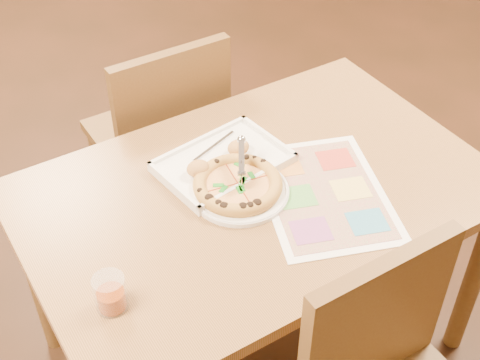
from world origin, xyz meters
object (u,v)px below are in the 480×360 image
pizza (238,184)px  pizza_cutter (241,162)px  dining_table (257,210)px  glass_tumbler (111,295)px  appetizer_tray (223,163)px  plate (240,192)px  menu (324,193)px  chair_far (164,124)px

pizza → pizza_cutter: size_ratio=1.99×
dining_table → glass_tumbler: glass_tumbler is taller
dining_table → appetizer_tray: (-0.04, 0.13, 0.10)m
plate → pizza_cutter: size_ratio=2.17×
plate → pizza: bearing=98.3°
glass_tumbler → menu: bearing=4.5°
pizza → menu: (0.20, -0.13, -0.02)m
chair_far → pizza: bearing=84.6°
appetizer_tray → dining_table: bearing=-74.9°
plate → appetizer_tray: bearing=81.7°
pizza → glass_tumbler: glass_tumbler is taller
menu → dining_table: bearing=140.7°
plate → menu: 0.23m
pizza_cutter → glass_tumbler: bearing=145.1°
dining_table → pizza: 0.13m
dining_table → pizza_cutter: (-0.03, 0.04, 0.17)m
glass_tumbler → menu: 0.66m
glass_tumbler → chair_far: bearing=56.4°
dining_table → chair_far: (-0.00, 0.60, -0.07)m
dining_table → pizza: size_ratio=5.23×
plate → menu: bearing=-32.2°
pizza_cutter → glass_tumbler: 0.53m
plate → pizza_cutter: 0.08m
plate → dining_table: bearing=-7.1°
chair_far → appetizer_tray: chair_far is taller
pizza_cutter → menu: 0.24m
pizza_cutter → menu: bearing=-100.9°
pizza → pizza_cutter: bearing=41.4°
menu → pizza: bearing=146.0°
pizza → dining_table: bearing=-16.6°
dining_table → pizza: bearing=163.4°
appetizer_tray → menu: size_ratio=0.84×
glass_tumbler → pizza_cutter: bearing=23.4°
pizza → glass_tumbler: 0.49m
chair_far → menu: 0.75m
chair_far → menu: chair_far is taller
glass_tumbler → appetizer_tray: bearing=32.2°
plate → glass_tumbler: glass_tumbler is taller
pizza → pizza_cutter: 0.06m
chair_far → glass_tumbler: size_ratio=4.99×
pizza → pizza_cutter: pizza_cutter is taller
pizza → appetizer_tray: (0.02, 0.11, -0.01)m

